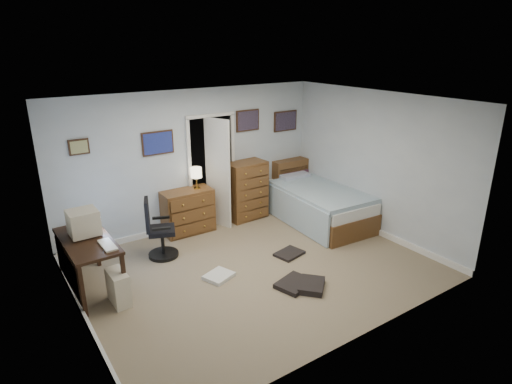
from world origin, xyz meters
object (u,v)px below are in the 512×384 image
at_px(computer_desk, 81,253).
at_px(bed, 317,204).
at_px(low_dresser, 188,211).
at_px(office_chair, 158,235).
at_px(tall_dresser, 246,190).

distance_m(computer_desk, bed, 4.28).
height_order(low_dresser, bed, low_dresser).
bearing_deg(computer_desk, office_chair, 15.43).
distance_m(computer_desk, low_dresser, 2.25).
bearing_deg(computer_desk, low_dresser, 24.31).
height_order(computer_desk, bed, computer_desk).
bearing_deg(tall_dresser, office_chair, -167.48).
bearing_deg(office_chair, computer_desk, -141.67).
relative_size(computer_desk, tall_dresser, 1.18).
bearing_deg(computer_desk, tall_dresser, 14.92).
xyz_separation_m(low_dresser, bed, (2.25, -0.90, -0.05)).
height_order(computer_desk, tall_dresser, tall_dresser).
height_order(office_chair, bed, office_chair).
xyz_separation_m(office_chair, low_dresser, (0.80, 0.60, 0.01)).
distance_m(computer_desk, office_chair, 1.29).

